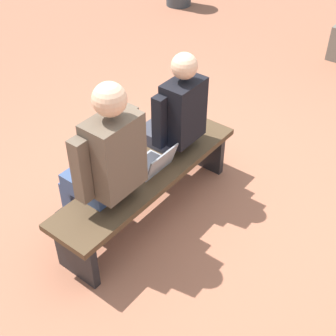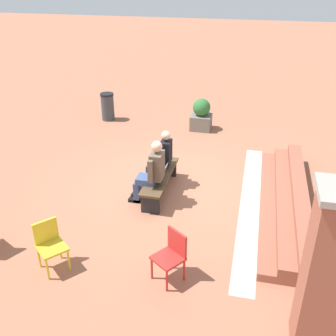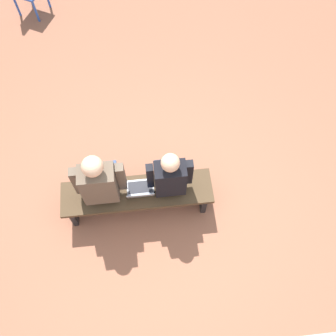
# 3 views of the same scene
# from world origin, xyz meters

# --- Properties ---
(ground_plane) EXTENTS (60.00, 60.00, 0.00)m
(ground_plane) POSITION_xyz_m (0.00, 0.00, 0.00)
(ground_plane) COLOR #9E6047
(bench) EXTENTS (1.80, 0.44, 0.45)m
(bench) POSITION_xyz_m (0.22, -0.18, 0.35)
(bench) COLOR #4C3823
(bench) RESTS_ON ground
(person_student) EXTENTS (0.51, 0.65, 1.30)m
(person_student) POSITION_xyz_m (-0.17, -0.25, 0.70)
(person_student) COLOR #383842
(person_student) RESTS_ON ground
(person_adult) EXTENTS (0.57, 0.73, 1.40)m
(person_adult) POSITION_xyz_m (0.60, -0.25, 0.74)
(person_adult) COLOR #384C75
(person_adult) RESTS_ON ground
(laptop) EXTENTS (0.32, 0.29, 0.21)m
(laptop) POSITION_xyz_m (0.18, -0.17, 0.50)
(laptop) COLOR #9EA0A5
(laptop) RESTS_ON bench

